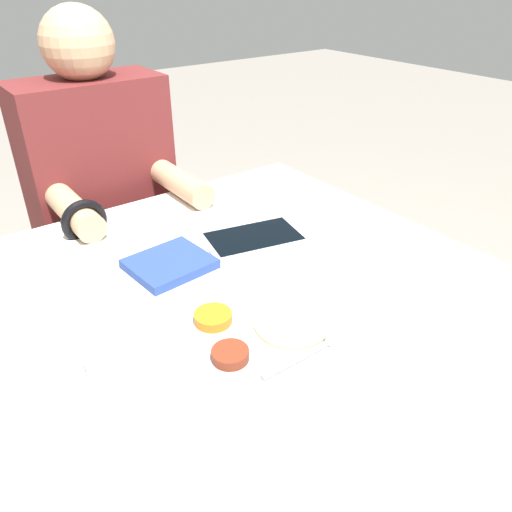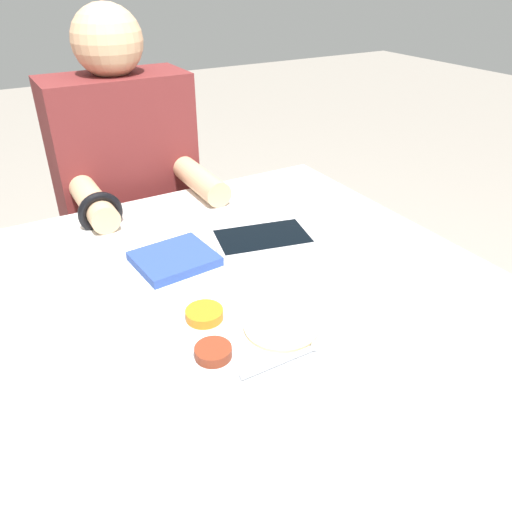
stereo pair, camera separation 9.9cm
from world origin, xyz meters
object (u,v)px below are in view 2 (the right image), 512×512
at_px(tablet_device, 262,238).
at_px(drinking_glass, 94,344).
at_px(thali_tray, 246,335).
at_px(person_diner, 134,225).
at_px(red_notebook, 174,259).

xyz_separation_m(tablet_device, drinking_glass, (-0.45, -0.24, 0.05)).
distance_m(thali_tray, tablet_device, 0.36).
xyz_separation_m(thali_tray, person_diner, (0.05, 0.83, -0.17)).
height_order(red_notebook, drinking_glass, drinking_glass).
bearing_deg(thali_tray, person_diner, 86.56).
bearing_deg(thali_tray, tablet_device, 54.78).
height_order(thali_tray, red_notebook, thali_tray).
relative_size(thali_tray, person_diner, 0.28).
distance_m(thali_tray, red_notebook, 0.30).
bearing_deg(red_notebook, tablet_device, -1.14).
xyz_separation_m(thali_tray, drinking_glass, (-0.24, 0.05, 0.05)).
relative_size(thali_tray, drinking_glass, 3.21).
xyz_separation_m(red_notebook, drinking_glass, (-0.23, -0.25, 0.04)).
bearing_deg(person_diner, drinking_glass, -110.52).
bearing_deg(drinking_glass, tablet_device, 28.38).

